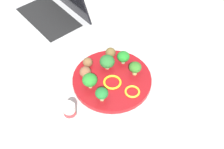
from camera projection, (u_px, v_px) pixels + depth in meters
The scene contains 17 objects.
ground_plane at pixel (112, 81), 1.06m from camera, with size 4.00×4.00×0.00m, color beige.
plate at pixel (112, 80), 1.05m from camera, with size 0.28×0.28×0.02m, color maroon.
broccoli_floret_front_right at pixel (107, 62), 1.05m from camera, with size 0.05×0.05×0.05m.
broccoli_floret_mid_right at pixel (90, 80), 0.99m from camera, with size 0.05×0.05×0.06m.
broccoli_floret_front_left at pixel (135, 68), 1.03m from camera, with size 0.04×0.04×0.05m.
broccoli_floret_center at pixel (123, 57), 1.07m from camera, with size 0.05×0.05×0.05m.
broccoli_floret_far_rim at pixel (102, 94), 0.96m from camera, with size 0.04×0.04×0.05m.
meatball_front_right at pixel (111, 53), 1.10m from camera, with size 0.04×0.04×0.04m, color brown.
meatball_mid_right at pixel (85, 72), 1.04m from camera, with size 0.04×0.04×0.04m, color brown.
meatball_back_right at pixel (88, 62), 1.07m from camera, with size 0.04×0.04×0.04m, color brown.
pepper_ring_far_rim at pixel (112, 82), 1.03m from camera, with size 0.06×0.06×0.01m, color yellow.
pepper_ring_back_right at pixel (132, 92), 1.00m from camera, with size 0.05×0.05×0.01m, color yellow.
napkin at pixel (165, 53), 1.15m from camera, with size 0.17×0.12×0.01m, color white.
fork at pixel (167, 55), 1.13m from camera, with size 0.12×0.03×0.01m.
knife at pixel (161, 49), 1.15m from camera, with size 0.15×0.03×0.01m.
yogurt_bottle at pixel (70, 111), 0.94m from camera, with size 0.04×0.04×0.07m.
laptop at pixel (53, 10), 1.26m from camera, with size 0.26×0.34×0.21m.
Camera 1 is at (0.37, 0.56, 0.82)m, focal length 47.57 mm.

